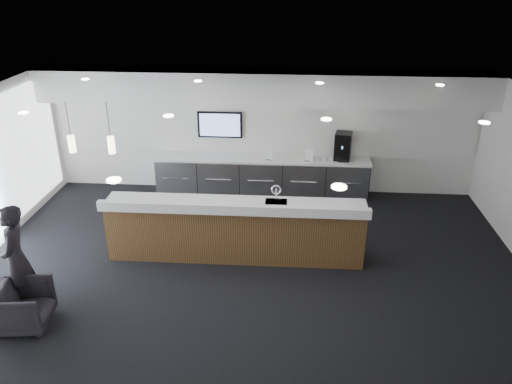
# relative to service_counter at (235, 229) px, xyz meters

# --- Properties ---
(ground) EXTENTS (10.00, 10.00, 0.00)m
(ground) POSITION_rel_service_counter_xyz_m (0.31, -0.82, -0.58)
(ground) COLOR black
(ground) RESTS_ON ground
(ceiling) EXTENTS (10.00, 8.00, 0.02)m
(ceiling) POSITION_rel_service_counter_xyz_m (0.31, -0.82, 2.42)
(ceiling) COLOR black
(ceiling) RESTS_ON back_wall
(back_wall) EXTENTS (10.00, 0.02, 3.00)m
(back_wall) POSITION_rel_service_counter_xyz_m (0.31, 3.18, 0.92)
(back_wall) COLOR white
(back_wall) RESTS_ON ground
(soffit_bulkhead) EXTENTS (10.00, 0.90, 0.70)m
(soffit_bulkhead) POSITION_rel_service_counter_xyz_m (0.31, 2.73, 2.07)
(soffit_bulkhead) COLOR white
(soffit_bulkhead) RESTS_ON back_wall
(alcove_panel) EXTENTS (9.80, 0.06, 1.40)m
(alcove_panel) POSITION_rel_service_counter_xyz_m (0.31, 3.15, 1.02)
(alcove_panel) COLOR white
(alcove_panel) RESTS_ON back_wall
(back_credenza) EXTENTS (5.06, 0.66, 0.95)m
(back_credenza) POSITION_rel_service_counter_xyz_m (0.31, 2.82, -0.10)
(back_credenza) COLOR #989BA0
(back_credenza) RESTS_ON ground
(wall_tv) EXTENTS (1.05, 0.08, 0.62)m
(wall_tv) POSITION_rel_service_counter_xyz_m (-0.69, 3.09, 1.07)
(wall_tv) COLOR black
(wall_tv) RESTS_ON back_wall
(pendant_left) EXTENTS (0.12, 0.12, 0.30)m
(pendant_left) POSITION_rel_service_counter_xyz_m (-2.09, -0.02, 1.67)
(pendant_left) COLOR beige
(pendant_left) RESTS_ON ceiling
(pendant_right) EXTENTS (0.12, 0.12, 0.30)m
(pendant_right) POSITION_rel_service_counter_xyz_m (-2.79, -0.02, 1.67)
(pendant_right) COLOR beige
(pendant_right) RESTS_ON ceiling
(ceiling_can_lights) EXTENTS (7.00, 5.00, 0.02)m
(ceiling_can_lights) POSITION_rel_service_counter_xyz_m (0.31, -0.82, 2.39)
(ceiling_can_lights) COLOR white
(ceiling_can_lights) RESTS_ON ceiling
(service_counter) EXTENTS (4.82, 0.83, 1.49)m
(service_counter) POSITION_rel_service_counter_xyz_m (0.00, 0.00, 0.00)
(service_counter) COLOR #483018
(service_counter) RESTS_ON ground
(coffee_machine) EXTENTS (0.43, 0.52, 0.64)m
(coffee_machine) POSITION_rel_service_counter_xyz_m (2.18, 2.88, 0.69)
(coffee_machine) COLOR black
(coffee_machine) RESTS_ON back_credenza
(info_sign_left) EXTENTS (0.17, 0.05, 0.24)m
(info_sign_left) POSITION_rel_service_counter_xyz_m (0.49, 2.70, 0.49)
(info_sign_left) COLOR white
(info_sign_left) RESTS_ON back_credenza
(info_sign_right) EXTENTS (0.20, 0.08, 0.27)m
(info_sign_right) POSITION_rel_service_counter_xyz_m (1.41, 2.69, 0.51)
(info_sign_right) COLOR white
(info_sign_right) RESTS_ON back_credenza
(armchair) EXTENTS (0.87, 0.85, 0.71)m
(armchair) POSITION_rel_service_counter_xyz_m (-2.99, -2.24, -0.22)
(armchair) COLOR black
(armchair) RESTS_ON ground
(lounge_guest) EXTENTS (0.60, 0.75, 1.80)m
(lounge_guest) POSITION_rel_service_counter_xyz_m (-3.22, -1.79, 0.32)
(lounge_guest) COLOR black
(lounge_guest) RESTS_ON ground
(cup_0) EXTENTS (0.09, 0.09, 0.09)m
(cup_0) POSITION_rel_service_counter_xyz_m (2.21, 2.74, 0.42)
(cup_0) COLOR white
(cup_0) RESTS_ON back_credenza
(cup_1) EXTENTS (0.13, 0.13, 0.09)m
(cup_1) POSITION_rel_service_counter_xyz_m (2.07, 2.74, 0.42)
(cup_1) COLOR white
(cup_1) RESTS_ON back_credenza
(cup_2) EXTENTS (0.12, 0.12, 0.09)m
(cup_2) POSITION_rel_service_counter_xyz_m (1.93, 2.74, 0.42)
(cup_2) COLOR white
(cup_2) RESTS_ON back_credenza
(cup_3) EXTENTS (0.12, 0.12, 0.09)m
(cup_3) POSITION_rel_service_counter_xyz_m (1.79, 2.74, 0.42)
(cup_3) COLOR white
(cup_3) RESTS_ON back_credenza
(cup_4) EXTENTS (0.13, 0.13, 0.09)m
(cup_4) POSITION_rel_service_counter_xyz_m (1.65, 2.74, 0.42)
(cup_4) COLOR white
(cup_4) RESTS_ON back_credenza
(cup_5) EXTENTS (0.10, 0.10, 0.09)m
(cup_5) POSITION_rel_service_counter_xyz_m (1.51, 2.74, 0.42)
(cup_5) COLOR white
(cup_5) RESTS_ON back_credenza
(cup_6) EXTENTS (0.13, 0.13, 0.09)m
(cup_6) POSITION_rel_service_counter_xyz_m (1.37, 2.74, 0.42)
(cup_6) COLOR white
(cup_6) RESTS_ON back_credenza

